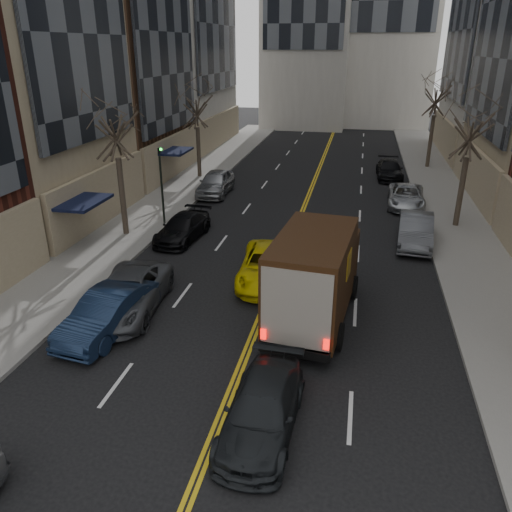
{
  "coord_description": "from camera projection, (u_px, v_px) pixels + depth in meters",
  "views": [
    {
      "loc": [
        3.16,
        -3.28,
        9.49
      ],
      "look_at": [
        -0.32,
        13.56,
        2.2
      ],
      "focal_mm": 35.0,
      "sensor_mm": 36.0,
      "label": 1
    }
  ],
  "objects": [
    {
      "name": "tree_rt_mid",
      "position": [
        474.0,
        115.0,
        25.74
      ],
      "size": [
        3.2,
        3.2,
        8.32
      ],
      "color": "#382D23",
      "rests_on": "sidewalk_right"
    },
    {
      "name": "parked_lf_d",
      "position": [
        183.0,
        228.0,
        26.18
      ],
      "size": [
        2.24,
        4.6,
        1.29
      ],
      "primitive_type": "imported",
      "rotation": [
        0.0,
        0.0,
        -0.1
      ],
      "color": "black",
      "rests_on": "ground"
    },
    {
      "name": "parked_lf_c",
      "position": [
        127.0,
        294.0,
        19.04
      ],
      "size": [
        2.9,
        5.49,
        1.47
      ],
      "primitive_type": "imported",
      "rotation": [
        0.0,
        0.0,
        0.09
      ],
      "color": "#45474C",
      "rests_on": "ground"
    },
    {
      "name": "ups_truck",
      "position": [
        315.0,
        276.0,
        18.02
      ],
      "size": [
        3.14,
        6.67,
        3.54
      ],
      "rotation": [
        0.0,
        0.0,
        -0.1
      ],
      "color": "black",
      "rests_on": "ground"
    },
    {
      "name": "tree_lf_far",
      "position": [
        196.0,
        97.0,
        36.3
      ],
      "size": [
        3.2,
        3.2,
        8.12
      ],
      "color": "#382D23",
      "rests_on": "sidewalk_left"
    },
    {
      "name": "tree_rt_far",
      "position": [
        438.0,
        83.0,
        39.04
      ],
      "size": [
        3.2,
        3.2,
        9.11
      ],
      "color": "#382D23",
      "rests_on": "sidewalk_right"
    },
    {
      "name": "taxi",
      "position": [
        268.0,
        266.0,
        21.49
      ],
      "size": [
        2.79,
        5.32,
        1.43
      ],
      "primitive_type": "imported",
      "rotation": [
        0.0,
        0.0,
        0.08
      ],
      "color": "#DAC409",
      "rests_on": "ground"
    },
    {
      "name": "parked_lf_b",
      "position": [
        108.0,
        313.0,
        17.63
      ],
      "size": [
        2.19,
        4.75,
        1.51
      ],
      "primitive_type": "imported",
      "rotation": [
        0.0,
        0.0,
        -0.13
      ],
      "color": "#111E36",
      "rests_on": "ground"
    },
    {
      "name": "parked_rt_c",
      "position": [
        389.0,
        170.0,
        38.28
      ],
      "size": [
        2.03,
        4.67,
        1.34
      ],
      "primitive_type": "imported",
      "rotation": [
        0.0,
        0.0,
        0.03
      ],
      "color": "black",
      "rests_on": "ground"
    },
    {
      "name": "pedestrian",
      "position": [
        333.0,
        260.0,
        21.47
      ],
      "size": [
        0.56,
        0.76,
        1.93
      ],
      "primitive_type": "imported",
      "rotation": [
        0.0,
        0.0,
        1.42
      ],
      "color": "black",
      "rests_on": "ground"
    },
    {
      "name": "observer_sedan",
      "position": [
        262.0,
        409.0,
        13.11
      ],
      "size": [
        1.98,
        4.54,
        1.3
      ],
      "rotation": [
        0.0,
        0.0,
        -0.04
      ],
      "color": "black",
      "rests_on": "ground"
    },
    {
      "name": "tree_lf_mid",
      "position": [
        113.0,
        109.0,
        24.35
      ],
      "size": [
        3.2,
        3.2,
        8.91
      ],
      "color": "#382D23",
      "rests_on": "sidewalk_left"
    },
    {
      "name": "parked_rt_a",
      "position": [
        416.0,
        230.0,
        25.45
      ],
      "size": [
        2.04,
        4.83,
        1.55
      ],
      "primitive_type": "imported",
      "rotation": [
        0.0,
        0.0,
        -0.09
      ],
      "color": "#4E5156",
      "rests_on": "ground"
    },
    {
      "name": "sidewalk_right",
      "position": [
        453.0,
        215.0,
        29.88
      ],
      "size": [
        4.0,
        66.0,
        0.15
      ],
      "primitive_type": "cube",
      "color": "slate",
      "rests_on": "ground"
    },
    {
      "name": "parked_rt_b",
      "position": [
        406.0,
        196.0,
        31.56
      ],
      "size": [
        2.4,
        4.87,
        1.33
      ],
      "primitive_type": "imported",
      "rotation": [
        0.0,
        0.0,
        -0.04
      ],
      "color": "#B0B3B8",
      "rests_on": "ground"
    },
    {
      "name": "traffic_signal",
      "position": [
        161.0,
        177.0,
        27.36
      ],
      "size": [
        0.29,
        0.26,
        4.7
      ],
      "color": "black",
      "rests_on": "sidewalk_left"
    },
    {
      "name": "sidewalk_left",
      "position": [
        170.0,
        198.0,
        33.24
      ],
      "size": [
        4.0,
        66.0,
        0.15
      ],
      "primitive_type": "cube",
      "color": "slate",
      "rests_on": "ground"
    },
    {
      "name": "parked_lf_e",
      "position": [
        216.0,
        183.0,
        34.08
      ],
      "size": [
        1.99,
        4.79,
        1.62
      ],
      "primitive_type": "imported",
      "rotation": [
        0.0,
        0.0,
        0.01
      ],
      "color": "#939699",
      "rests_on": "ground"
    }
  ]
}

